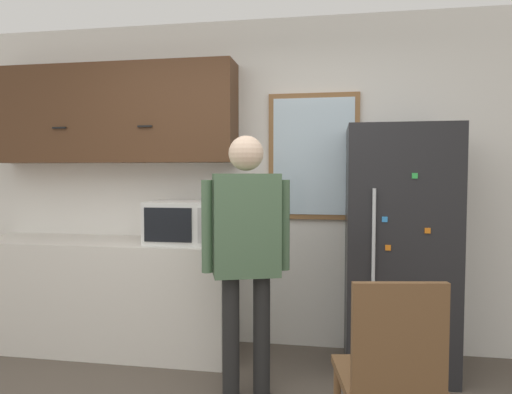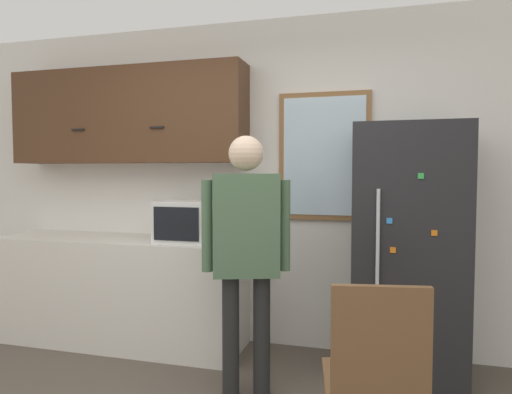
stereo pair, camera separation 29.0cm
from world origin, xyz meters
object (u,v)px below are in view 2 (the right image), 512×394
Objects in this scene: microwave at (191,222)px; refrigerator at (408,251)px; person at (246,239)px; chair at (376,374)px.

microwave is 1.65m from refrigerator.
person is (0.62, -0.56, -0.03)m from microwave.
chair is at bearing -98.97° from refrigerator.
person is at bearing -49.92° from chair.
refrigerator is at bearing 11.36° from person.
refrigerator is (1.02, 0.59, -0.13)m from person.
microwave is at bearing 119.37° from person.
microwave is 0.31× the size of person.
microwave is at bearing -179.01° from refrigerator.
refrigerator is 1.35m from chair.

